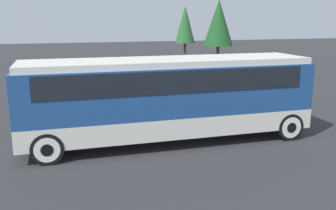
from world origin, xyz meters
TOP-DOWN VIEW (x-y plane):
  - ground_plane at (0.00, 0.00)m, footprint 120.00×120.00m
  - tour_bus at (0.10, -0.00)m, footprint 10.57×2.61m
  - parked_car_near at (5.57, 5.21)m, footprint 4.61×1.88m
  - parked_car_mid at (5.35, 9.06)m, footprint 4.58×1.91m
  - parked_car_far at (-2.59, 5.34)m, footprint 4.47×1.81m
  - tree_left at (11.05, 20.70)m, footprint 2.82×2.82m
  - tree_center at (9.56, 26.21)m, footprint 2.17×2.17m

SIDE VIEW (x-z plane):
  - ground_plane at x=0.00m, z-range 0.00..0.00m
  - parked_car_mid at x=5.35m, z-range -0.01..1.36m
  - parked_car_far at x=-2.59m, z-range 0.01..1.34m
  - parked_car_near at x=5.57m, z-range 0.01..1.42m
  - tour_bus at x=0.10m, z-range 0.32..3.41m
  - tree_center at x=9.56m, z-range 0.91..6.71m
  - tree_left at x=11.05m, z-range 0.94..7.18m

